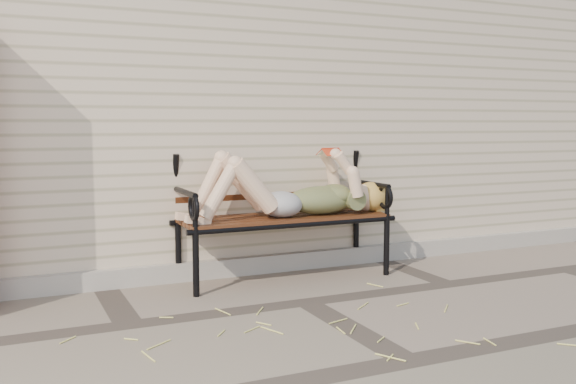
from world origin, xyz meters
name	(u,v)px	position (x,y,z in m)	size (l,w,h in m)	color
ground	(306,302)	(0.00, 0.00, 0.00)	(80.00, 80.00, 0.00)	#78685C
house_wall	(189,103)	(0.00, 3.00, 1.50)	(8.00, 4.00, 3.00)	beige
foundation_strip	(257,265)	(0.00, 0.97, 0.07)	(8.00, 0.10, 0.15)	#A69F96
garden_bench	(279,195)	(0.15, 0.84, 0.68)	(1.87, 0.75, 1.21)	black
reading_woman	(288,192)	(0.17, 0.69, 0.72)	(1.77, 0.40, 0.56)	#0A3348
straw_scatter	(277,335)	(-0.48, -0.58, 0.01)	(2.72, 1.40, 0.01)	#E4DD6F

